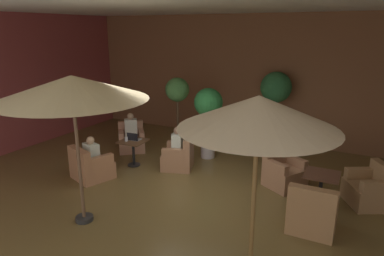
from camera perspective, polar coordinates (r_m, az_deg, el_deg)
The scene contains 21 objects.
ground_plane at distance 7.45m, azimuth -1.66°, elevation -11.14°, with size 11.37×9.11×0.02m, color brown.
wall_back_brick at distance 10.89m, azimuth 10.08°, elevation 7.93°, with size 11.37×0.08×3.82m, color brown.
ceiling_slab at distance 6.65m, azimuth -1.94°, elevation 19.96°, with size 11.37×9.11×0.06m, color silver.
cafe_table_front_left at distance 8.96m, azimuth -9.59°, elevation -2.96°, with size 0.67×0.67×0.67m.
armchair_front_left_north at distance 10.15m, azimuth -9.86°, elevation -1.97°, with size 0.99×0.99×0.81m.
armchair_front_left_east at distance 8.49m, azimuth -16.22°, elevation -6.06°, with size 1.02×1.00×0.79m.
armchair_front_left_south at distance 8.74m, azimuth -2.10°, elevation -4.69°, with size 0.92×0.93×0.83m.
cafe_table_front_right at distance 7.34m, azimuth 20.36°, elevation -8.29°, with size 0.66×0.66×0.67m.
armchair_front_right_north at distance 7.84m, azimuth 27.05°, elevation -8.97°, with size 1.02×1.06×0.83m.
armchair_front_right_east at distance 8.00m, azimuth 14.74°, elevation -7.05°, with size 0.99×0.99×0.89m.
armchair_front_right_south at distance 6.51m, azimuth 19.07°, elevation -13.00°, with size 0.78×0.80×0.90m.
patio_umbrella_tall_red at distance 4.26m, azimuth 10.78°, elevation 2.32°, with size 1.98×1.98×2.62m.
patio_umbrella_center_beige at distance 6.08m, azimuth -19.03°, elevation 6.16°, with size 2.52×2.52×2.65m.
potted_tree_left_corner at distance 10.16m, azimuth 13.53°, elevation 5.91°, with size 0.87×0.87×2.23m.
potted_tree_mid_left at distance 9.18m, azimuth 2.68°, elevation 3.27°, with size 0.76×0.76×1.90m.
potted_tree_mid_right at distance 10.26m, azimuth -2.41°, elevation 5.16°, with size 0.70×0.70×2.02m.
patron_blue_shirt at distance 8.38m, azimuth -16.15°, elevation -3.66°, with size 0.45×0.35×0.61m.
patron_by_window at distance 9.99m, azimuth -9.97°, elevation 0.26°, with size 0.40×0.39×0.69m.
patron_with_friend at distance 8.62m, azimuth -2.41°, elevation -2.25°, with size 0.34×0.42×0.66m.
iced_drink_cup at distance 8.89m, azimuth -10.70°, elevation -1.77°, with size 0.08×0.08×0.11m, color silver.
open_laptop at distance 8.93m, azimuth -9.53°, elevation -1.66°, with size 0.33×0.25×0.20m.
Camera 1 is at (3.27, -5.77, 3.38)m, focal length 32.62 mm.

